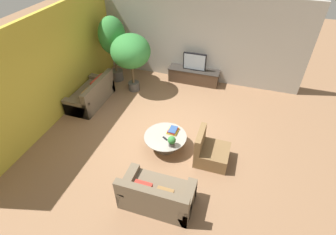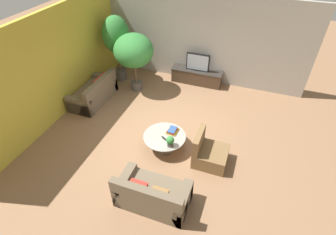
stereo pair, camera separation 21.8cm
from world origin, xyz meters
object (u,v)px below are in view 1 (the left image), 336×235
Objects in this scene: potted_plant_tabletop at (172,141)px; couch_by_wall at (92,95)px; couch_near_entry at (157,195)px; coffee_table at (165,139)px; potted_palm_corner at (131,52)px; armchair_wicker at (210,152)px; media_console at (194,76)px; television at (195,62)px; potted_palm_tall at (112,38)px.

couch_by_wall is at bearing 154.52° from potted_plant_tabletop.
couch_near_entry is at bearing 48.35° from couch_by_wall.
potted_palm_corner reaches higher than coffee_table.
coffee_table is at bearing 85.61° from armchair_wicker.
potted_plant_tabletop is (0.25, -0.27, 0.27)m from coffee_table.
couch_by_wall is at bearing -141.50° from media_console.
media_console reaches higher than coffee_table.
potted_palm_corner is (-2.28, 4.01, 1.11)m from couch_near_entry.
media_console is 2.44m from potted_palm_corner.
coffee_table is 3.89× the size of potted_plant_tabletop.
television reaches higher than coffee_table.
coffee_table is 0.73× the size of couch_near_entry.
potted_palm_tall is at bearing -165.95° from television.
armchair_wicker is (1.27, -3.56, 0.01)m from media_console.
television is (0.00, -0.00, 0.54)m from media_console.
coffee_table is 1.28× the size of armchair_wicker.
couch_near_entry is 0.77× the size of potted_palm_corner.
potted_plant_tabletop is at bearing -45.32° from potted_palm_tall.
potted_palm_corner reaches higher than television.
potted_plant_tabletop reaches higher than media_console.
potted_palm_corner is 3.51m from potted_plant_tabletop.
television reaches higher than potted_plant_tabletop.
couch_by_wall is 0.75× the size of potted_palm_tall.
coffee_table is (0.07, -3.47, -0.53)m from television.
television is 0.93× the size of armchair_wicker.
potted_palm_corner is at bearing 52.01° from armchair_wicker.
potted_palm_corner is at bearing -148.74° from television.
coffee_table is at bearing 133.03° from potted_plant_tabletop.
potted_plant_tabletop is at bearing -85.76° from couch_near_entry.
media_console is 1.19× the size of couch_near_entry.
couch_by_wall is at bearing 157.00° from coffee_table.
armchair_wicker is (1.19, -0.09, -0.01)m from coffee_table.
couch_near_entry is (0.43, -5.13, 0.02)m from media_console.
television is 3.76m from potted_plant_tabletop.
couch_by_wall is (-2.82, -2.24, 0.03)m from media_console.
couch_near_entry is at bearing 151.98° from armchair_wicker.
television is at bearing 31.26° from potted_palm_corner.
television is 5.17m from couch_near_entry.
couch_near_entry is 1.78m from armchair_wicker.
television is 0.53× the size of couch_near_entry.
potted_palm_corner is (-3.12, 2.43, 1.13)m from armchair_wicker.
television is at bearing 91.23° from coffee_table.
armchair_wicker reaches higher than coffee_table.
media_console is at bearing -85.19° from couch_near_entry.
potted_palm_tall is at bearing 134.84° from coffee_table.
armchair_wicker reaches higher than couch_near_entry.
coffee_table is 1.20m from armchair_wicker.
armchair_wicker is 4.11m from potted_palm_corner.
television reaches higher than media_console.
potted_palm_tall is (-2.70, -0.68, 0.77)m from television.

